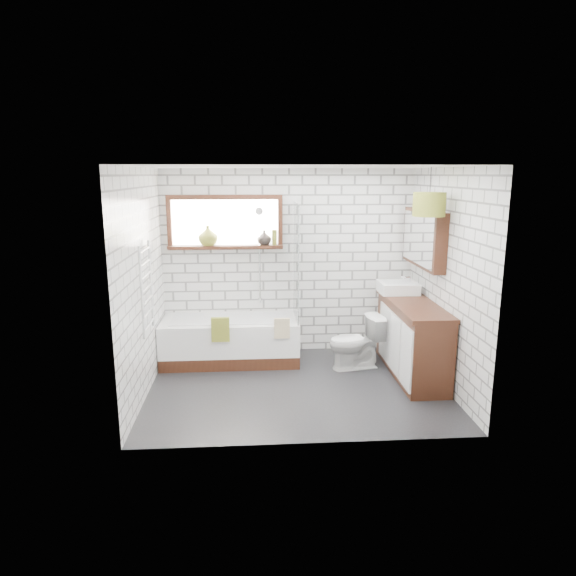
{
  "coord_description": "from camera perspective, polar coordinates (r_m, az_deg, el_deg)",
  "views": [
    {
      "loc": [
        -0.5,
        -5.58,
        2.42
      ],
      "look_at": [
        -0.09,
        0.25,
        1.12
      ],
      "focal_mm": 32.0,
      "sensor_mm": 36.0,
      "label": 1
    }
  ],
  "objects": [
    {
      "name": "ceiling",
      "position": [
        5.6,
        1.1,
        13.36
      ],
      "size": [
        3.4,
        2.6,
        0.01
      ],
      "primitive_type": "cube",
      "color": "white",
      "rests_on": "ground"
    },
    {
      "name": "bathtub",
      "position": [
        6.84,
        -6.42,
        -5.76
      ],
      "size": [
        1.77,
        0.78,
        0.57
      ],
      "primitive_type": "cube",
      "color": "white",
      "rests_on": "floor"
    },
    {
      "name": "floor",
      "position": [
        6.1,
        1.0,
        -10.91
      ],
      "size": [
        3.4,
        2.6,
        0.01
      ],
      "primitive_type": "cube",
      "color": "black",
      "rests_on": "ground"
    },
    {
      "name": "shower_screen",
      "position": [
        6.6,
        0.9,
        2.94
      ],
      "size": [
        0.02,
        0.72,
        1.5
      ],
      "primitive_type": "cube",
      "color": "white",
      "rests_on": "bathtub"
    },
    {
      "name": "shower_riser",
      "position": [
        6.92,
        -3.18,
        3.59
      ],
      "size": [
        0.02,
        0.02,
        1.3
      ],
      "primitive_type": "cylinder",
      "color": "silver",
      "rests_on": "wall_back"
    },
    {
      "name": "vase_dark",
      "position": [
        6.86,
        -2.66,
        5.44
      ],
      "size": [
        0.22,
        0.22,
        0.2
      ],
      "primitive_type": "imported",
      "rotation": [
        0.0,
        0.0,
        -0.16
      ],
      "color": "black",
      "rests_on": "window"
    },
    {
      "name": "vanity",
      "position": [
        6.49,
        13.62,
        -5.45
      ],
      "size": [
        0.52,
        1.6,
        0.92
      ],
      "primitive_type": "cube",
      "color": "black",
      "rests_on": "floor"
    },
    {
      "name": "toilet",
      "position": [
        6.59,
        7.5,
        -6.0
      ],
      "size": [
        0.49,
        0.73,
        0.68
      ],
      "primitive_type": "imported",
      "rotation": [
        0.0,
        0.0,
        -1.4
      ],
      "color": "white",
      "rests_on": "floor"
    },
    {
      "name": "towel_green",
      "position": [
        6.39,
        -7.51,
        -4.6
      ],
      "size": [
        0.22,
        0.06,
        0.3
      ],
      "primitive_type": "cube",
      "color": "olive",
      "rests_on": "bathtub"
    },
    {
      "name": "tap",
      "position": [
        6.83,
        13.42,
        0.57
      ],
      "size": [
        0.03,
        0.03,
        0.16
      ],
      "primitive_type": "cylinder",
      "rotation": [
        0.0,
        0.0,
        0.08
      ],
      "color": "silver",
      "rests_on": "vanity"
    },
    {
      "name": "wall_back",
      "position": [
        7.0,
        0.11,
        2.88
      ],
      "size": [
        3.4,
        0.01,
        2.5
      ],
      "primitive_type": "cube",
      "color": "white",
      "rests_on": "ground"
    },
    {
      "name": "towel_beige",
      "position": [
        6.39,
        -0.68,
        -4.49
      ],
      "size": [
        0.2,
        0.05,
        0.25
      ],
      "primitive_type": "cube",
      "color": "tan",
      "rests_on": "bathtub"
    },
    {
      "name": "basin",
      "position": [
        6.8,
        12.11,
        0.06
      ],
      "size": [
        0.48,
        0.42,
        0.14
      ],
      "primitive_type": "cube",
      "color": "white",
      "rests_on": "vanity"
    },
    {
      "name": "bottle",
      "position": [
        6.87,
        -1.52,
        5.47
      ],
      "size": [
        0.07,
        0.07,
        0.2
      ],
      "primitive_type": "cylinder",
      "rotation": [
        0.0,
        0.0,
        -0.04
      ],
      "color": "olive",
      "rests_on": "window"
    },
    {
      "name": "vase_olive",
      "position": [
        6.88,
        -8.88,
        5.61
      ],
      "size": [
        0.27,
        0.27,
        0.26
      ],
      "primitive_type": "imported",
      "rotation": [
        0.0,
        0.0,
        -0.06
      ],
      "color": "olive",
      "rests_on": "window"
    },
    {
      "name": "window",
      "position": [
        6.88,
        -7.0,
        7.24
      ],
      "size": [
        1.52,
        0.16,
        0.68
      ],
      "primitive_type": "cube",
      "color": "black",
      "rests_on": "wall_back"
    },
    {
      "name": "wall_right",
      "position": [
        6.11,
        17.18,
        0.89
      ],
      "size": [
        0.01,
        2.6,
        2.5
      ],
      "primitive_type": "cube",
      "color": "white",
      "rests_on": "ground"
    },
    {
      "name": "wall_left",
      "position": [
        5.83,
        -15.9,
        0.43
      ],
      "size": [
        0.01,
        2.6,
        2.5
      ],
      "primitive_type": "cube",
      "color": "white",
      "rests_on": "ground"
    },
    {
      "name": "wall_front",
      "position": [
        4.46,
        2.52,
        -2.74
      ],
      "size": [
        3.4,
        0.01,
        2.5
      ],
      "primitive_type": "cube",
      "color": "white",
      "rests_on": "ground"
    },
    {
      "name": "mirror_cabinet",
      "position": [
        6.58,
        14.85,
        5.36
      ],
      "size": [
        0.16,
        1.2,
        0.7
      ],
      "primitive_type": "cube",
      "color": "black",
      "rests_on": "wall_right"
    },
    {
      "name": "towel_radiator",
      "position": [
        5.83,
        -15.44,
        -0.05
      ],
      "size": [
        0.06,
        0.52,
        1.0
      ],
      "primitive_type": "cube",
      "color": "white",
      "rests_on": "wall_left"
    },
    {
      "name": "pendant",
      "position": [
        5.91,
        15.41,
        8.95
      ],
      "size": [
        0.35,
        0.35,
        0.26
      ],
      "primitive_type": "cylinder",
      "color": "olive",
      "rests_on": "ceiling"
    }
  ]
}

